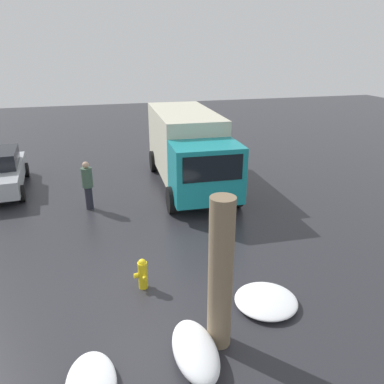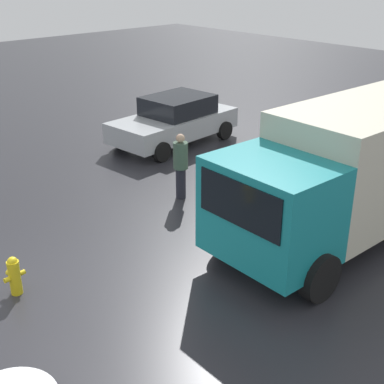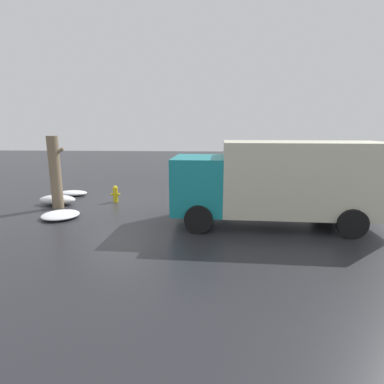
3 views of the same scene
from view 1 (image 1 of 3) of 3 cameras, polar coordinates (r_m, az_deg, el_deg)
ground_plane at (r=9.02m, az=-7.40°, el=-14.20°), size 60.00×60.00×0.00m
fire_hydrant at (r=8.81m, az=-7.55°, el=-12.16°), size 0.42×0.32×0.75m
tree_trunk at (r=6.72m, az=4.37°, el=-12.45°), size 0.68×0.44×2.96m
delivery_truck at (r=14.76m, az=-0.64°, el=6.98°), size 6.93×2.73×2.82m
pedestrian at (r=13.02m, az=-15.63°, el=1.24°), size 0.37×0.37×1.68m
snow_pile_by_hydrant at (r=8.54m, az=11.21°, el=-15.91°), size 1.34×1.35×0.21m
snow_pile_curbside at (r=7.00m, az=-15.11°, el=-26.37°), size 1.40×0.83×0.24m
snow_pile_by_tree at (r=7.16m, az=0.49°, el=-23.04°), size 1.56×0.77×0.42m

